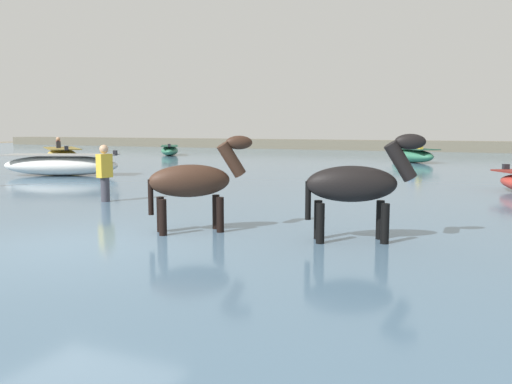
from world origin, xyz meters
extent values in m
plane|color=#756B56|center=(0.00, 0.00, 0.00)|extent=(120.00, 120.00, 0.00)
cube|color=slate|center=(0.00, 10.00, 0.16)|extent=(90.00, 90.00, 0.32)
ellipsoid|color=#382319|center=(1.01, 1.64, 1.16)|extent=(1.29, 1.21, 0.53)
cylinder|color=black|center=(1.25, 2.06, 0.45)|extent=(0.12, 0.12, 0.90)
cylinder|color=black|center=(1.46, 1.82, 0.45)|extent=(0.12, 0.12, 0.90)
cylinder|color=black|center=(0.55, 1.45, 0.45)|extent=(0.12, 0.12, 0.90)
cylinder|color=black|center=(0.76, 1.21, 0.45)|extent=(0.12, 0.12, 0.90)
cylinder|color=#382319|center=(1.53, 2.09, 1.49)|extent=(0.50, 0.48, 0.61)
ellipsoid|color=#382319|center=(1.63, 2.18, 1.77)|extent=(0.47, 0.44, 0.23)
cylinder|color=black|center=(0.54, 1.22, 0.92)|extent=(0.08, 0.08, 0.57)
ellipsoid|color=black|center=(3.57, 2.03, 1.19)|extent=(1.42, 0.97, 0.54)
cylinder|color=black|center=(3.93, 2.37, 0.46)|extent=(0.13, 0.13, 0.92)
cylinder|color=black|center=(4.06, 2.07, 0.46)|extent=(0.13, 0.13, 0.92)
cylinder|color=black|center=(3.07, 1.99, 0.46)|extent=(0.13, 0.13, 0.92)
cylinder|color=black|center=(3.20, 1.69, 0.46)|extent=(0.13, 0.13, 0.92)
cylinder|color=black|center=(4.22, 2.32, 1.53)|extent=(0.54, 0.39, 0.62)
ellipsoid|color=black|center=(4.34, 2.37, 1.81)|extent=(0.50, 0.36, 0.23)
cylinder|color=black|center=(2.98, 1.77, 0.94)|extent=(0.09, 0.09, 0.58)
ellipsoid|color=#337556|center=(-12.96, 21.85, 0.61)|extent=(2.55, 3.13, 0.57)
cube|color=#1E4634|center=(-12.96, 21.85, 0.91)|extent=(2.44, 3.01, 0.04)
cube|color=black|center=(-12.15, 20.61, 0.98)|extent=(0.20, 0.19, 0.18)
ellipsoid|color=#337556|center=(1.62, 21.32, 0.64)|extent=(2.98, 3.18, 0.65)
cube|color=#1E4634|center=(1.62, 21.32, 0.99)|extent=(2.86, 3.05, 0.04)
cube|color=black|center=(0.61, 22.48, 1.06)|extent=(0.20, 0.20, 0.18)
cube|color=gold|center=(2.09, 20.54, 1.16)|extent=(0.31, 0.31, 0.30)
sphere|color=beige|center=(2.09, 20.54, 1.40)|extent=(0.18, 0.18, 0.18)
cube|color=#3356A8|center=(1.62, 21.32, 1.16)|extent=(0.31, 0.31, 0.30)
sphere|color=tan|center=(1.62, 21.32, 1.40)|extent=(0.18, 0.18, 0.18)
ellipsoid|color=gold|center=(-12.51, 12.54, 0.69)|extent=(3.66, 3.34, 0.74)
cube|color=olive|center=(-12.51, 12.54, 1.09)|extent=(3.51, 3.21, 0.04)
cube|color=black|center=(-11.16, 11.44, 1.16)|extent=(0.19, 0.20, 0.18)
cube|color=red|center=(-13.32, 13.15, 1.26)|extent=(0.32, 0.30, 0.30)
sphere|color=beige|center=(-13.32, 13.15, 1.50)|extent=(0.18, 0.18, 0.18)
cube|color=#232328|center=(-12.60, 12.43, 1.26)|extent=(0.32, 0.30, 0.30)
sphere|color=#A37556|center=(-12.60, 12.43, 1.50)|extent=(0.18, 0.18, 0.18)
ellipsoid|color=silver|center=(-8.62, 8.54, 0.68)|extent=(4.23, 2.82, 0.72)
cube|color=gray|center=(-8.62, 8.54, 1.06)|extent=(4.06, 2.71, 0.04)
cube|color=black|center=(-6.84, 9.33, 1.13)|extent=(0.17, 0.19, 0.18)
cube|color=black|center=(5.72, 10.49, 0.93)|extent=(0.20, 0.19, 0.18)
cylinder|color=#383842|center=(-2.67, 3.89, 0.44)|extent=(0.20, 0.20, 0.88)
cube|color=gold|center=(-2.67, 3.89, 1.15)|extent=(0.26, 0.36, 0.54)
sphere|color=tan|center=(-2.67, 3.89, 1.53)|extent=(0.20, 0.20, 0.20)
cube|color=#605B4C|center=(0.00, 34.80, 0.53)|extent=(80.00, 2.40, 1.07)
camera|label=1|loc=(5.54, -5.66, 2.01)|focal=37.22mm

